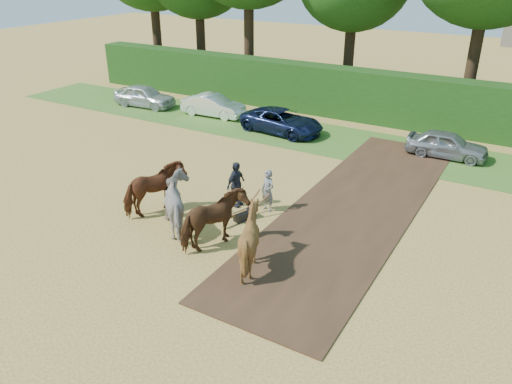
{
  "coord_description": "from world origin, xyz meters",
  "views": [
    {
      "loc": [
        7.1,
        -10.39,
        9.1
      ],
      "look_at": [
        -1.16,
        3.62,
        1.4
      ],
      "focal_mm": 35.0,
      "sensor_mm": 36.0,
      "label": 1
    }
  ],
  "objects_px": {
    "spectator_far": "(236,184)",
    "parked_cars": "(387,138)",
    "spectator_near": "(173,198)",
    "plough_team": "(200,212)"
  },
  "relations": [
    {
      "from": "plough_team",
      "to": "spectator_far",
      "type": "bearing_deg",
      "value": 95.27
    },
    {
      "from": "spectator_near",
      "to": "spectator_far",
      "type": "height_order",
      "value": "spectator_far"
    },
    {
      "from": "spectator_far",
      "to": "plough_team",
      "type": "bearing_deg",
      "value": -171.31
    },
    {
      "from": "plough_team",
      "to": "parked_cars",
      "type": "relative_size",
      "value": 0.2
    },
    {
      "from": "spectator_far",
      "to": "plough_team",
      "type": "height_order",
      "value": "plough_team"
    },
    {
      "from": "spectator_far",
      "to": "plough_team",
      "type": "distance_m",
      "value": 2.76
    },
    {
      "from": "spectator_near",
      "to": "spectator_far",
      "type": "xyz_separation_m",
      "value": [
        1.54,
        2.05,
        0.12
      ]
    },
    {
      "from": "spectator_near",
      "to": "plough_team",
      "type": "relative_size",
      "value": 0.23
    },
    {
      "from": "spectator_near",
      "to": "parked_cars",
      "type": "distance_m",
      "value": 12.29
    },
    {
      "from": "spectator_far",
      "to": "parked_cars",
      "type": "xyz_separation_m",
      "value": [
        3.23,
        9.27,
        -0.24
      ]
    }
  ]
}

